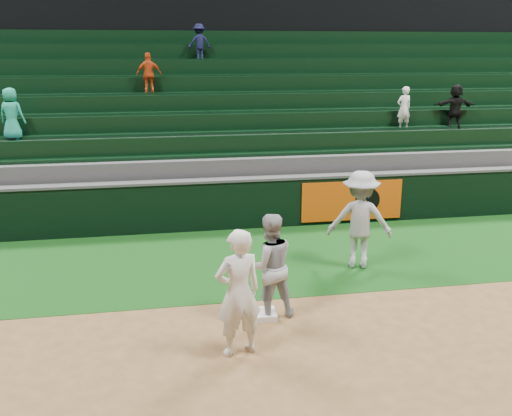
% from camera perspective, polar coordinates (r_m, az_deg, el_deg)
% --- Properties ---
extents(ground, '(70.00, 70.00, 0.00)m').
position_cam_1_polar(ground, '(9.38, 2.15, -11.46)').
color(ground, brown).
rests_on(ground, ground).
extents(foul_grass, '(36.00, 4.20, 0.01)m').
position_cam_1_polar(foul_grass, '(12.07, -0.89, -5.07)').
color(foul_grass, '#0D360F').
rests_on(foul_grass, ground).
extents(upper_deck, '(40.00, 12.00, 12.00)m').
position_cam_1_polar(upper_deck, '(25.72, -6.50, 19.37)').
color(upper_deck, black).
rests_on(upper_deck, ground).
extents(first_base, '(0.44, 0.44, 0.09)m').
position_cam_1_polar(first_base, '(9.56, 0.72, -10.58)').
color(first_base, white).
rests_on(first_base, ground).
extents(first_baseman, '(0.78, 0.61, 1.89)m').
position_cam_1_polar(first_baseman, '(8.14, -1.80, -8.48)').
color(first_baseman, white).
rests_on(first_baseman, ground).
extents(baserunner, '(0.92, 0.76, 1.76)m').
position_cam_1_polar(baserunner, '(9.28, 1.33, -5.80)').
color(baserunner, '#A0A2AA').
rests_on(baserunner, ground).
extents(base_coach, '(1.44, 1.09, 1.97)m').
position_cam_1_polar(base_coach, '(11.52, 10.36, -1.16)').
color(base_coach, '#A4A7B1').
rests_on(base_coach, foul_grass).
extents(field_wall, '(36.00, 0.45, 1.25)m').
position_cam_1_polar(field_wall, '(13.96, -2.26, 0.50)').
color(field_wall, black).
rests_on(field_wall, ground).
extents(stadium_seating, '(36.00, 5.95, 5.02)m').
position_cam_1_polar(stadium_seating, '(17.41, -4.12, 7.08)').
color(stadium_seating, '#39393C').
rests_on(stadium_seating, ground).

